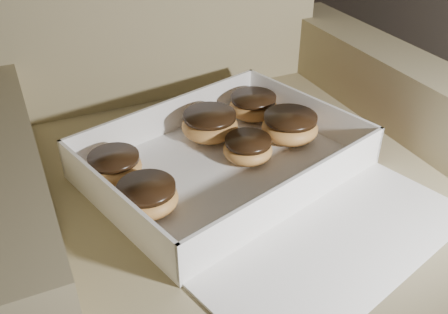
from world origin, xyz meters
name	(u,v)px	position (x,y,z in m)	size (l,w,h in m)	color
armchair	(214,189)	(0.87, 0.83, 0.28)	(0.86, 0.72, 0.90)	tan
bakery_box	(244,174)	(0.86, 0.68, 0.41)	(0.56, 0.62, 0.07)	white
donut_a	(210,125)	(0.86, 0.82, 0.44)	(0.11, 0.11, 0.05)	#CB8C47
donut_b	(248,149)	(0.89, 0.73, 0.43)	(0.09, 0.09, 0.04)	#CB8C47
donut_c	(290,127)	(0.99, 0.76, 0.44)	(0.11, 0.11, 0.05)	#CB8C47
donut_d	(147,197)	(0.69, 0.67, 0.43)	(0.10, 0.10, 0.05)	#CB8C47
donut_e	(115,166)	(0.66, 0.77, 0.43)	(0.09, 0.09, 0.05)	#CB8C47
donut_f	(253,106)	(0.97, 0.86, 0.43)	(0.10, 0.10, 0.05)	#CB8C47
crumb_a	(263,211)	(0.84, 0.59, 0.41)	(0.01, 0.01, 0.00)	black
crumb_b	(129,221)	(0.65, 0.65, 0.41)	(0.01, 0.01, 0.00)	black
crumb_c	(266,154)	(0.92, 0.73, 0.41)	(0.01, 0.01, 0.00)	black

